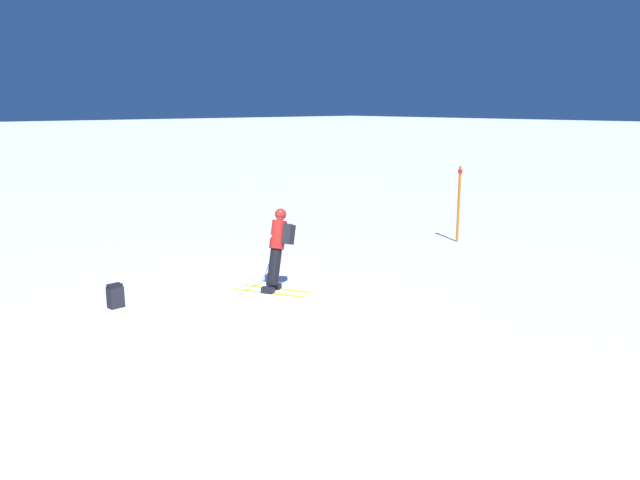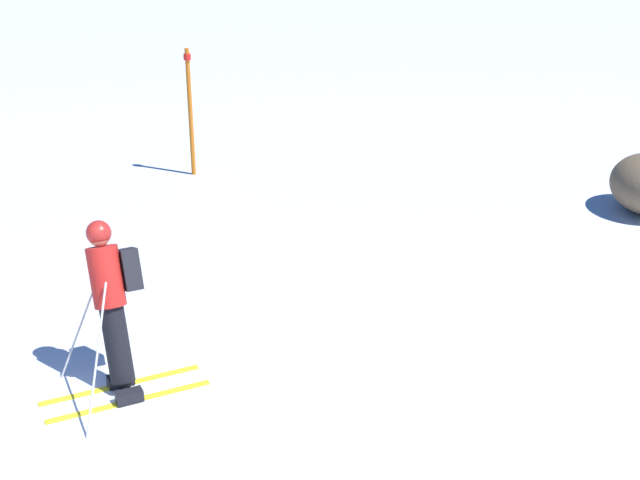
# 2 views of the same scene
# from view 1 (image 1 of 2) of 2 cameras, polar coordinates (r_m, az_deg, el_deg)

# --- Properties ---
(ground_plane) EXTENTS (300.00, 300.00, 0.00)m
(ground_plane) POSITION_cam_1_polar(r_m,az_deg,el_deg) (13.44, -8.44, -5.59)
(ground_plane) COLOR white
(skier) EXTENTS (1.52, 1.76, 1.83)m
(skier) POSITION_cam_1_polar(r_m,az_deg,el_deg) (14.09, -3.86, -0.39)
(skier) COLOR yellow
(skier) RESTS_ON ground
(spare_backpack) EXTENTS (0.31, 0.23, 0.50)m
(spare_backpack) POSITION_cam_1_polar(r_m,az_deg,el_deg) (13.53, -18.20, -4.88)
(spare_backpack) COLOR black
(spare_backpack) RESTS_ON ground
(trail_marker) EXTENTS (0.13, 0.13, 2.30)m
(trail_marker) POSITION_cam_1_polar(r_m,az_deg,el_deg) (19.24, 12.58, 3.50)
(trail_marker) COLOR orange
(trail_marker) RESTS_ON ground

